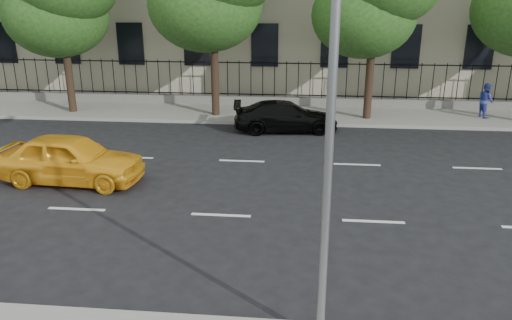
{
  "coord_description": "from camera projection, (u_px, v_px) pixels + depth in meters",
  "views": [
    {
      "loc": [
        2.1,
        -9.46,
        5.66
      ],
      "look_at": [
        0.89,
        3.0,
        1.42
      ],
      "focal_mm": 35.0,
      "sensor_mm": 36.0,
      "label": 1
    }
  ],
  "objects": [
    {
      "name": "ground",
      "position": [
        202.0,
        264.0,
        10.93
      ],
      "size": [
        120.0,
        120.0,
        0.0
      ],
      "primitive_type": "plane",
      "color": "black",
      "rests_on": "ground"
    },
    {
      "name": "lane_markings",
      "position": [
        233.0,
        184.0,
        15.4
      ],
      "size": [
        49.6,
        4.62,
        0.01
      ],
      "primitive_type": null,
      "color": "silver",
      "rests_on": "ground"
    },
    {
      "name": "street_light",
      "position": [
        333.0,
        28.0,
        7.38
      ],
      "size": [
        0.25,
        3.32,
        8.05
      ],
      "color": "slate",
      "rests_on": "near_sidewalk"
    },
    {
      "name": "iron_fence",
      "position": [
        263.0,
        94.0,
        25.52
      ],
      "size": [
        30.0,
        0.5,
        2.2
      ],
      "color": "slate",
      "rests_on": "far_sidewalk"
    },
    {
      "name": "far_sidewalk",
      "position": [
        260.0,
        113.0,
        24.1
      ],
      "size": [
        60.0,
        4.0,
        0.15
      ],
      "primitive_type": "cube",
      "color": "gray",
      "rests_on": "ground"
    },
    {
      "name": "black_sedan",
      "position": [
        286.0,
        116.0,
        21.11
      ],
      "size": [
        4.55,
        2.26,
        1.27
      ],
      "primitive_type": "imported",
      "rotation": [
        0.0,
        0.0,
        1.68
      ],
      "color": "black",
      "rests_on": "ground"
    },
    {
      "name": "pedestrian_far",
      "position": [
        486.0,
        100.0,
        22.76
      ],
      "size": [
        0.77,
        0.89,
        1.57
      ],
      "primitive_type": "imported",
      "rotation": [
        0.0,
        0.0,
        1.83
      ],
      "color": "#2F3C92",
      "rests_on": "far_sidewalk"
    },
    {
      "name": "yellow_taxi",
      "position": [
        71.0,
        159.0,
        15.37
      ],
      "size": [
        4.58,
        2.06,
        1.53
      ],
      "primitive_type": "imported",
      "rotation": [
        0.0,
        0.0,
        1.51
      ],
      "color": "yellow",
      "rests_on": "ground"
    }
  ]
}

